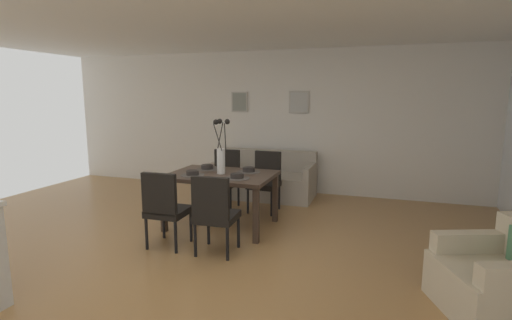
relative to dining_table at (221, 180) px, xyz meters
name	(u,v)px	position (x,y,z in m)	size (l,w,h in m)	color
ground_plane	(208,256)	(0.25, -0.96, -0.65)	(9.00, 9.00, 0.00)	#A87A47
back_wall_panel	(282,122)	(0.25, 2.29, 0.65)	(9.00, 0.10, 2.60)	silver
ceiling_panel	(219,17)	(0.25, -0.56, 1.99)	(9.00, 7.20, 0.08)	white
dining_table	(221,180)	(0.00, 0.00, 0.00)	(1.40, 0.98, 0.74)	#3D2D23
dining_chair_near_left	(165,206)	(-0.32, -0.91, -0.14)	(0.45, 0.45, 0.92)	black
dining_chair_near_right	(225,176)	(-0.33, 0.89, -0.14)	(0.46, 0.46, 0.92)	black
dining_chair_far_left	(214,211)	(0.31, -0.91, -0.14)	(0.46, 0.46, 0.92)	black
dining_chair_far_right	(266,178)	(0.34, 0.92, -0.14)	(0.46, 0.46, 0.92)	black
centerpiece_vase	(221,153)	(0.00, 0.00, 0.37)	(0.21, 0.23, 0.73)	white
placemat_near_left	(193,175)	(-0.31, -0.22, 0.09)	(0.32, 0.32, 0.01)	#4C4742
bowl_near_left	(193,172)	(-0.32, -0.22, 0.13)	(0.17, 0.17, 0.07)	#2D2826
placemat_near_right	(207,169)	(-0.31, 0.22, 0.09)	(0.32, 0.32, 0.01)	#4C4742
bowl_near_right	(207,167)	(-0.32, 0.22, 0.13)	(0.17, 0.17, 0.07)	#2D2826
placemat_far_left	(237,178)	(0.32, -0.22, 0.09)	(0.32, 0.32, 0.01)	#4C4742
bowl_far_left	(237,175)	(0.32, -0.22, 0.13)	(0.17, 0.17, 0.07)	#2D2826
placemat_far_right	(249,172)	(0.32, 0.22, 0.09)	(0.32, 0.32, 0.01)	#4C4742
bowl_far_right	(249,169)	(0.32, 0.22, 0.13)	(0.17, 0.17, 0.07)	#2D2826
sofa	(264,181)	(0.07, 1.74, -0.37)	(1.76, 0.84, 0.80)	#A89E8E
armchair	(500,281)	(3.01, -1.26, -0.37)	(1.03, 1.03, 0.75)	beige
framed_picture_left	(240,102)	(-0.57, 2.22, 1.01)	(0.32, 0.03, 0.38)	#B2ADA3
framed_picture_center	(299,102)	(0.57, 2.22, 1.01)	(0.36, 0.03, 0.40)	#B2ADA3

